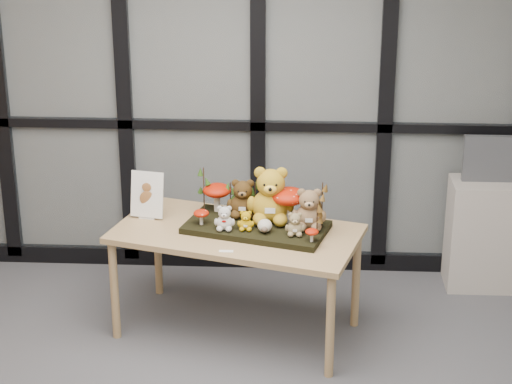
# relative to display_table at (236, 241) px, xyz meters

# --- Properties ---
(room_shell) EXTENTS (5.00, 5.00, 5.00)m
(room_shell) POSITION_rel_display_table_xyz_m (-0.37, -1.54, 1.07)
(room_shell) COLOR #B6B4AC
(room_shell) RESTS_ON floor
(glass_partition) EXTENTS (4.90, 0.06, 2.78)m
(glass_partition) POSITION_rel_display_table_xyz_m (-0.37, 0.93, 0.81)
(glass_partition) COLOR #2D383F
(glass_partition) RESTS_ON floor
(display_table) EXTENTS (1.59, 1.09, 0.68)m
(display_table) POSITION_rel_display_table_xyz_m (0.00, 0.00, 0.00)
(display_table) COLOR #A7815A
(display_table) RESTS_ON floor
(diorama_tray) EXTENTS (0.91, 0.63, 0.04)m
(diorama_tray) POSITION_rel_display_table_xyz_m (0.12, 0.02, 0.09)
(diorama_tray) COLOR black
(diorama_tray) RESTS_ON display_table
(bear_pooh_yellow) EXTENTS (0.35, 0.33, 0.37)m
(bear_pooh_yellow) POSITION_rel_display_table_xyz_m (0.20, 0.09, 0.29)
(bear_pooh_yellow) COLOR #BD9220
(bear_pooh_yellow) RESTS_ON diorama_tray
(bear_brown_medium) EXTENTS (0.24, 0.23, 0.26)m
(bear_brown_medium) POSITION_rel_display_table_xyz_m (0.03, 0.16, 0.23)
(bear_brown_medium) COLOR #422B10
(bear_brown_medium) RESTS_ON diorama_tray
(bear_tan_back) EXTENTS (0.25, 0.24, 0.27)m
(bear_tan_back) POSITION_rel_display_table_xyz_m (0.43, -0.00, 0.24)
(bear_tan_back) COLOR olive
(bear_tan_back) RESTS_ON diorama_tray
(bear_small_yellow) EXTENTS (0.12, 0.11, 0.13)m
(bear_small_yellow) POSITION_rel_display_table_xyz_m (0.06, -0.05, 0.17)
(bear_small_yellow) COLOR #D09E09
(bear_small_yellow) RESTS_ON diorama_tray
(bear_white_bow) EXTENTS (0.15, 0.14, 0.16)m
(bear_white_bow) POSITION_rel_display_table_xyz_m (-0.06, -0.06, 0.18)
(bear_white_bow) COLOR silver
(bear_white_bow) RESTS_ON diorama_tray
(bear_beige_small) EXTENTS (0.14, 0.13, 0.15)m
(bear_beige_small) POSITION_rel_display_table_xyz_m (0.35, -0.11, 0.18)
(bear_beige_small) COLOR #917E53
(bear_beige_small) RESTS_ON diorama_tray
(plush_cream_hedgehog) EXTENTS (0.08, 0.08, 0.09)m
(plush_cream_hedgehog) POSITION_rel_display_table_xyz_m (0.17, -0.08, 0.15)
(plush_cream_hedgehog) COLOR beige
(plush_cream_hedgehog) RESTS_ON diorama_tray
(mushroom_back_left) EXTENTS (0.17, 0.17, 0.19)m
(mushroom_back_left) POSITION_rel_display_table_xyz_m (-0.13, 0.23, 0.20)
(mushroom_back_left) COLOR #A31805
(mushroom_back_left) RESTS_ON diorama_tray
(mushroom_back_right) EXTENTS (0.21, 0.21, 0.23)m
(mushroom_back_right) POSITION_rel_display_table_xyz_m (0.31, 0.07, 0.22)
(mushroom_back_right) COLOR #A31805
(mushroom_back_right) RESTS_ON diorama_tray
(mushroom_front_left) EXTENTS (0.09, 0.09, 0.10)m
(mushroom_front_left) POSITION_rel_display_table_xyz_m (-0.21, 0.01, 0.15)
(mushroom_front_left) COLOR #A31805
(mushroom_front_left) RESTS_ON diorama_tray
(mushroom_front_right) EXTENTS (0.08, 0.08, 0.09)m
(mushroom_front_right) POSITION_rel_display_table_xyz_m (0.45, -0.21, 0.15)
(mushroom_front_right) COLOR #A31805
(mushroom_front_right) RESTS_ON diorama_tray
(sprig_green_far_left) EXTENTS (0.05, 0.05, 0.28)m
(sprig_green_far_left) POSITION_rel_display_table_xyz_m (-0.22, 0.23, 0.24)
(sprig_green_far_left) COLOR #193C0D
(sprig_green_far_left) RESTS_ON diorama_tray
(sprig_green_mid_left) EXTENTS (0.05, 0.05, 0.19)m
(sprig_green_mid_left) POSITION_rel_display_table_xyz_m (-0.05, 0.23, 0.20)
(sprig_green_mid_left) COLOR #193C0D
(sprig_green_mid_left) RESTS_ON diorama_tray
(sprig_dry_far_right) EXTENTS (0.05, 0.05, 0.28)m
(sprig_dry_far_right) POSITION_rel_display_table_xyz_m (0.51, 0.00, 0.24)
(sprig_dry_far_right) COLOR brown
(sprig_dry_far_right) RESTS_ON diorama_tray
(sprig_dry_mid_right) EXTENTS (0.05, 0.05, 0.19)m
(sprig_dry_mid_right) POSITION_rel_display_table_xyz_m (0.48, -0.10, 0.20)
(sprig_dry_mid_right) COLOR brown
(sprig_dry_mid_right) RESTS_ON diorama_tray
(sprig_green_centre) EXTENTS (0.05, 0.05, 0.20)m
(sprig_green_centre) POSITION_rel_display_table_xyz_m (0.10, 0.20, 0.20)
(sprig_green_centre) COLOR #193C0D
(sprig_green_centre) RESTS_ON diorama_tray
(sign_holder) EXTENTS (0.21, 0.10, 0.29)m
(sign_holder) POSITION_rel_display_table_xyz_m (-0.56, 0.18, 0.20)
(sign_holder) COLOR silver
(sign_holder) RESTS_ON display_table
(label_card) EXTENTS (0.08, 0.03, 0.00)m
(label_card) POSITION_rel_display_table_xyz_m (-0.04, -0.29, 0.07)
(label_card) COLOR white
(label_card) RESTS_ON display_table
(cabinet) EXTENTS (0.56, 0.33, 0.75)m
(cabinet) POSITION_rel_display_table_xyz_m (1.66, 0.72, -0.23)
(cabinet) COLOR #AEA59B
(cabinet) RESTS_ON floor
(monitor) EXTENTS (0.44, 0.05, 0.31)m
(monitor) POSITION_rel_display_table_xyz_m (1.66, 0.74, 0.30)
(monitor) COLOR #4B4D53
(monitor) RESTS_ON cabinet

